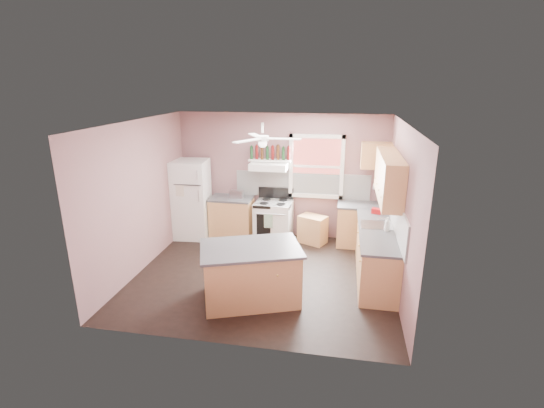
% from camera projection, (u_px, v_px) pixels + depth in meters
% --- Properties ---
extents(floor, '(4.50, 4.50, 0.00)m').
position_uv_depth(floor, '(264.00, 275.00, 7.08)').
color(floor, black).
rests_on(floor, ground).
extents(ceiling, '(4.50, 4.50, 0.00)m').
position_uv_depth(ceiling, '(262.00, 123.00, 6.27)').
color(ceiling, white).
rests_on(ceiling, ground).
extents(wall_back, '(4.50, 0.05, 2.70)m').
position_uv_depth(wall_back, '(282.00, 176.00, 8.58)').
color(wall_back, '#7D5758').
rests_on(wall_back, ground).
extents(wall_right, '(0.05, 4.00, 2.70)m').
position_uv_depth(wall_right, '(402.00, 211.00, 6.29)').
color(wall_right, '#7D5758').
rests_on(wall_right, ground).
extents(wall_left, '(0.05, 4.00, 2.70)m').
position_uv_depth(wall_left, '(139.00, 197.00, 7.07)').
color(wall_left, '#7D5758').
rests_on(wall_left, ground).
extents(backsplash_back, '(2.90, 0.03, 0.55)m').
position_uv_depth(backsplash_back, '(302.00, 185.00, 8.52)').
color(backsplash_back, white).
rests_on(backsplash_back, wall_back).
extents(backsplash_right, '(0.03, 2.60, 0.55)m').
position_uv_depth(backsplash_right, '(396.00, 215.00, 6.63)').
color(backsplash_right, white).
rests_on(backsplash_right, wall_right).
extents(window_view, '(1.00, 0.02, 1.20)m').
position_uv_depth(window_view, '(316.00, 166.00, 8.33)').
color(window_view, maroon).
rests_on(window_view, wall_back).
extents(window_frame, '(1.16, 0.07, 1.36)m').
position_uv_depth(window_frame, '(316.00, 167.00, 8.31)').
color(window_frame, white).
rests_on(window_frame, wall_back).
extents(refrigerator, '(0.78, 0.77, 1.72)m').
position_uv_depth(refrigerator, '(192.00, 199.00, 8.60)').
color(refrigerator, white).
rests_on(refrigerator, floor).
extents(base_cabinet_left, '(0.90, 0.60, 0.86)m').
position_uv_depth(base_cabinet_left, '(232.00, 218.00, 8.73)').
color(base_cabinet_left, '#BC814E').
rests_on(base_cabinet_left, floor).
extents(counter_left, '(0.92, 0.62, 0.04)m').
position_uv_depth(counter_left, '(231.00, 198.00, 8.60)').
color(counter_left, '#3E3E40').
rests_on(counter_left, base_cabinet_left).
extents(toaster, '(0.29, 0.17, 0.18)m').
position_uv_depth(toaster, '(237.00, 194.00, 8.50)').
color(toaster, silver).
rests_on(toaster, counter_left).
extents(stove, '(0.79, 0.67, 0.86)m').
position_uv_depth(stove, '(274.00, 221.00, 8.53)').
color(stove, white).
rests_on(stove, floor).
extents(range_hood, '(0.78, 0.50, 0.14)m').
position_uv_depth(range_hood, '(269.00, 166.00, 8.28)').
color(range_hood, white).
rests_on(range_hood, wall_back).
extents(bottle_shelf, '(0.90, 0.26, 0.03)m').
position_uv_depth(bottle_shelf, '(270.00, 160.00, 8.36)').
color(bottle_shelf, white).
rests_on(bottle_shelf, range_hood).
extents(cart, '(0.66, 0.57, 0.56)m').
position_uv_depth(cart, '(313.00, 230.00, 8.42)').
color(cart, '#BC814E').
rests_on(cart, floor).
extents(base_cabinet_corner, '(1.00, 0.60, 0.86)m').
position_uv_depth(base_cabinet_corner, '(361.00, 226.00, 8.25)').
color(base_cabinet_corner, '#BC814E').
rests_on(base_cabinet_corner, floor).
extents(base_cabinet_right, '(0.60, 2.20, 0.86)m').
position_uv_depth(base_cabinet_right, '(376.00, 254.00, 6.90)').
color(base_cabinet_right, '#BC814E').
rests_on(base_cabinet_right, floor).
extents(counter_corner, '(1.02, 0.62, 0.04)m').
position_uv_depth(counter_corner, '(363.00, 205.00, 8.11)').
color(counter_corner, '#3E3E40').
rests_on(counter_corner, base_cabinet_corner).
extents(counter_right, '(0.62, 2.22, 0.04)m').
position_uv_depth(counter_right, '(377.00, 230.00, 6.77)').
color(counter_right, '#3E3E40').
rests_on(counter_right, base_cabinet_right).
extents(sink, '(0.55, 0.45, 0.03)m').
position_uv_depth(sink, '(376.00, 225.00, 6.95)').
color(sink, silver).
rests_on(sink, counter_right).
extents(faucet, '(0.03, 0.03, 0.14)m').
position_uv_depth(faucet, '(386.00, 222.00, 6.90)').
color(faucet, silver).
rests_on(faucet, sink).
extents(upper_cabinet_right, '(0.33, 1.80, 0.76)m').
position_uv_depth(upper_cabinet_right, '(389.00, 177.00, 6.66)').
color(upper_cabinet_right, '#BC814E').
rests_on(upper_cabinet_right, wall_right).
extents(upper_cabinet_corner, '(0.60, 0.33, 0.52)m').
position_uv_depth(upper_cabinet_corner, '(376.00, 156.00, 7.90)').
color(upper_cabinet_corner, '#BC814E').
rests_on(upper_cabinet_corner, wall_back).
extents(paper_towel, '(0.26, 0.12, 0.12)m').
position_uv_depth(paper_towel, '(380.00, 187.00, 8.10)').
color(paper_towel, white).
rests_on(paper_towel, wall_back).
extents(island, '(1.67, 1.35, 0.86)m').
position_uv_depth(island, '(251.00, 275.00, 6.18)').
color(island, '#BC814E').
rests_on(island, floor).
extents(island_top, '(1.77, 1.46, 0.04)m').
position_uv_depth(island_top, '(251.00, 248.00, 6.04)').
color(island_top, '#3E3E40').
rests_on(island_top, island).
extents(ceiling_fan_hub, '(0.20, 0.20, 0.08)m').
position_uv_depth(ceiling_fan_hub, '(263.00, 138.00, 6.35)').
color(ceiling_fan_hub, white).
rests_on(ceiling_fan_hub, ceiling).
extents(soap_bottle, '(0.14, 0.14, 0.25)m').
position_uv_depth(soap_bottle, '(387.00, 224.00, 6.63)').
color(soap_bottle, silver).
rests_on(soap_bottle, counter_right).
extents(red_caddy, '(0.21, 0.16, 0.10)m').
position_uv_depth(red_caddy, '(377.00, 211.00, 7.55)').
color(red_caddy, '#B30F12').
rests_on(red_caddy, counter_right).
extents(wine_bottles, '(0.86, 0.06, 0.31)m').
position_uv_depth(wine_bottles, '(270.00, 153.00, 8.31)').
color(wine_bottles, '#143819').
rests_on(wine_bottles, bottle_shelf).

